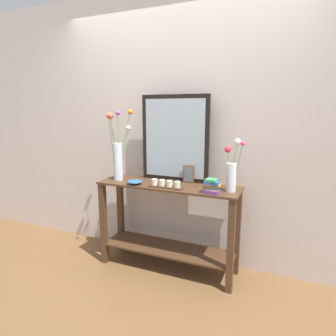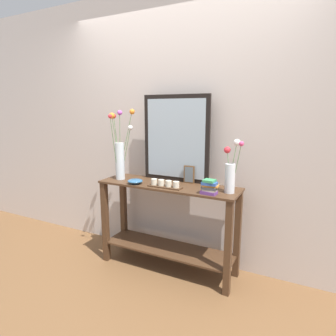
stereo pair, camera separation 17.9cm
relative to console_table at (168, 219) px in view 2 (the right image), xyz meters
name	(u,v)px [view 2 (the right image)]	position (x,y,z in m)	size (l,w,h in m)	color
ground_plane	(168,268)	(0.00, 0.00, -0.52)	(7.00, 6.00, 0.02)	brown
wall_back	(182,129)	(0.00, 0.32, 0.84)	(6.40, 0.08, 2.70)	beige
console_table	(168,219)	(0.00, 0.00, 0.00)	(1.35, 0.39, 0.85)	#472D1C
mirror_leaning	(176,139)	(0.00, 0.17, 0.76)	(0.68, 0.03, 0.83)	black
tall_vase_left	(120,152)	(-0.52, -0.03, 0.61)	(0.28, 0.25, 0.69)	silver
vase_right	(231,172)	(0.59, 0.00, 0.52)	(0.18, 0.14, 0.45)	silver
candle_tray	(165,184)	(0.02, -0.11, 0.37)	(0.32, 0.09, 0.07)	#472D1C
picture_frame_small	(189,174)	(0.16, 0.13, 0.43)	(0.11, 0.01, 0.17)	brown
decorative_bowl	(135,181)	(-0.29, -0.12, 0.37)	(0.14, 0.14, 0.04)	#2D5B84
book_stack	(209,187)	(0.45, -0.13, 0.40)	(0.15, 0.10, 0.12)	#663884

